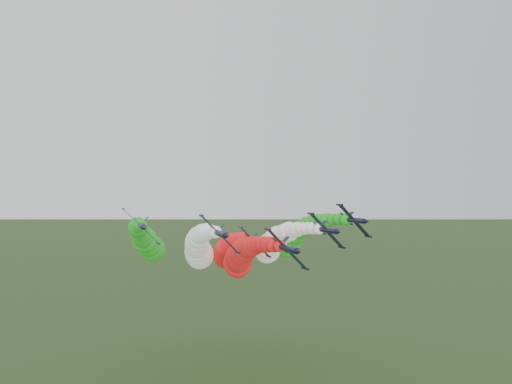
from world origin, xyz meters
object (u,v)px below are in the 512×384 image
jet_inner_right (273,244)px  jet_inner_left (199,248)px  jet_lead (241,258)px  jet_outer_left (147,242)px  jet_outer_right (295,237)px  jet_trail (227,251)px

jet_inner_right → jet_inner_left: bearing=-177.6°
jet_lead → jet_inner_right: size_ratio=1.00×
jet_outer_left → jet_outer_right: size_ratio=1.00×
jet_lead → jet_inner_left: jet_inner_left is taller
jet_lead → jet_inner_left: 12.93m
jet_lead → jet_outer_right: jet_outer_right is taller
jet_inner_left → jet_trail: 22.21m
jet_trail → jet_outer_right: bearing=-36.1°
jet_outer_right → jet_trail: (-16.92, 12.34, -4.82)m
jet_lead → jet_outer_right: bearing=37.5°
jet_outer_right → jet_trail: size_ratio=1.01×
jet_outer_left → jet_outer_right: jet_outer_right is taller
jet_inner_right → jet_trail: size_ratio=1.00×
jet_inner_left → jet_inner_right: 20.54m
jet_outer_right → jet_lead: bearing=-142.5°
jet_trail → jet_outer_left: bearing=-162.1°
jet_inner_right → jet_outer_left: (-32.80, 9.72, 0.65)m
jet_inner_left → jet_outer_right: jet_outer_right is taller
jet_inner_left → jet_outer_left: bearing=139.2°
jet_outer_left → jet_inner_right: bearing=-16.5°
jet_inner_left → jet_inner_right: (20.52, 0.87, 0.28)m
jet_lead → jet_inner_left: (-8.68, 9.42, 1.74)m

